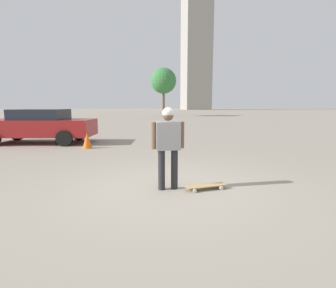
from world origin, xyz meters
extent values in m
plane|color=gray|center=(0.00, 0.00, 0.00)|extent=(220.00, 220.00, 0.00)
cylinder|color=#262628|center=(0.13, 0.00, 0.39)|extent=(0.13, 0.13, 0.77)
cylinder|color=#262628|center=(-0.13, 0.00, 0.39)|extent=(0.13, 0.13, 0.77)
cube|color=#999999|center=(0.00, 0.00, 1.04)|extent=(0.46, 0.20, 0.53)
cylinder|color=brown|center=(0.27, 0.00, 1.05)|extent=(0.09, 0.09, 0.50)
cylinder|color=brown|center=(-0.27, 0.00, 1.05)|extent=(0.09, 0.09, 0.50)
sphere|color=brown|center=(0.00, 0.00, 1.43)|extent=(0.21, 0.21, 0.21)
sphere|color=silver|center=(0.00, 0.00, 1.47)|extent=(0.22, 0.22, 0.22)
cube|color=tan|center=(-0.70, 0.18, 0.08)|extent=(0.83, 0.29, 0.01)
cylinder|color=silver|center=(-0.44, 0.32, 0.04)|extent=(0.07, 0.04, 0.07)
cylinder|color=silver|center=(-0.41, 0.09, 0.04)|extent=(0.07, 0.04, 0.07)
cylinder|color=silver|center=(-0.99, 0.27, 0.04)|extent=(0.07, 0.04, 0.07)
cylinder|color=silver|center=(-0.97, 0.03, 0.04)|extent=(0.07, 0.04, 0.07)
cube|color=maroon|center=(4.10, -7.15, 0.66)|extent=(4.83, 2.64, 0.69)
cube|color=#1E232D|center=(3.99, -7.13, 1.22)|extent=(2.33, 1.96, 0.43)
cylinder|color=black|center=(5.31, -8.29, 0.31)|extent=(0.66, 0.32, 0.63)
cylinder|color=black|center=(2.89, -6.00, 0.31)|extent=(0.66, 0.32, 0.63)
cylinder|color=black|center=(2.54, -7.72, 0.31)|extent=(0.66, 0.32, 0.63)
cube|color=#9E998E|center=(-25.61, -77.85, 18.02)|extent=(8.13, 8.28, 36.04)
cylinder|color=brown|center=(-6.05, -31.69, 1.82)|extent=(0.34, 0.34, 3.65)
sphere|color=#387A3D|center=(-6.05, -31.69, 4.89)|extent=(3.55, 3.55, 3.55)
cone|color=orange|center=(1.97, -5.32, 0.29)|extent=(0.36, 0.36, 0.58)
camera|label=1|loc=(1.01, 4.80, 1.63)|focal=28.00mm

